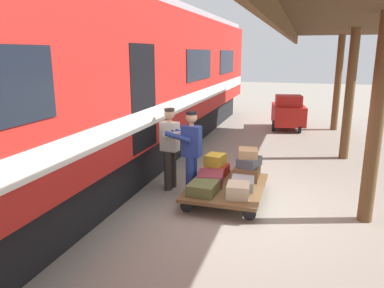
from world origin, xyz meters
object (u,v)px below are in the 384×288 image
at_px(porter_by_door, 171,146).
at_px(suitcase_yellow_case, 215,160).
at_px(suitcase_red_plastic, 216,171).
at_px(suitcase_cream_canvas, 238,190).
at_px(suitcase_tan_vintage, 248,153).
at_px(suitcase_slate_roller, 249,162).
at_px(porter_in_overalls, 190,151).
at_px(suitcase_gray_aluminum, 243,183).
at_px(suitcase_olive_duffel, 203,188).
at_px(baggage_tug, 288,113).
at_px(luggage_cart, 226,187).
at_px(train_car, 75,90).
at_px(suitcase_brown_leather, 247,172).
at_px(suitcase_burgundy_valise, 210,178).

bearing_deg(porter_by_door, suitcase_yellow_case, -164.02).
relative_size(suitcase_red_plastic, suitcase_cream_canvas, 1.33).
bearing_deg(suitcase_tan_vintage, suitcase_red_plastic, 0.51).
bearing_deg(suitcase_slate_roller, suitcase_yellow_case, -2.46).
bearing_deg(porter_in_overalls, suitcase_gray_aluminum, 178.45).
bearing_deg(porter_in_overalls, suitcase_yellow_case, -126.12).
relative_size(suitcase_olive_duffel, porter_by_door, 0.35).
height_order(porter_in_overalls, porter_by_door, same).
height_order(suitcase_olive_duffel, suitcase_slate_roller, suitcase_slate_roller).
height_order(suitcase_cream_canvas, baggage_tug, baggage_tug).
height_order(luggage_cart, baggage_tug, baggage_tug).
bearing_deg(train_car, luggage_cart, -176.55).
xyz_separation_m(luggage_cart, baggage_tug, (-0.79, -7.37, 0.37)).
bearing_deg(suitcase_olive_duffel, suitcase_slate_roller, -123.09).
bearing_deg(suitcase_red_plastic, suitcase_tan_vintage, -179.49).
relative_size(suitcase_olive_duffel, suitcase_brown_leather, 1.05).
height_order(suitcase_gray_aluminum, suitcase_cream_canvas, suitcase_cream_canvas).
xyz_separation_m(suitcase_brown_leather, porter_in_overalls, (1.05, 0.49, 0.50)).
relative_size(luggage_cart, suitcase_brown_leather, 3.32).
height_order(suitcase_red_plastic, suitcase_olive_duffel, suitcase_olive_duffel).
bearing_deg(suitcase_cream_canvas, suitcase_gray_aluminum, -90.00).
bearing_deg(suitcase_cream_canvas, suitcase_olive_duffel, 0.00).
bearing_deg(suitcase_brown_leather, luggage_cart, 58.51).
bearing_deg(suitcase_slate_roller, porter_by_door, 7.95).
bearing_deg(suitcase_tan_vintage, porter_by_door, 8.40).
relative_size(suitcase_brown_leather, suitcase_tan_vintage, 1.35).
bearing_deg(suitcase_yellow_case, suitcase_cream_canvas, 122.25).
height_order(suitcase_slate_roller, porter_by_door, porter_by_door).
relative_size(suitcase_slate_roller, porter_by_door, 0.29).
xyz_separation_m(luggage_cart, suitcase_red_plastic, (0.32, -0.52, 0.14)).
bearing_deg(suitcase_tan_vintage, baggage_tug, -93.92).
distance_m(suitcase_red_plastic, porter_by_door, 1.08).
bearing_deg(porter_by_door, suitcase_gray_aluminum, 169.36).
relative_size(suitcase_cream_canvas, porter_by_door, 0.26).
distance_m(suitcase_cream_canvas, porter_by_door, 1.82).
bearing_deg(suitcase_olive_duffel, suitcase_yellow_case, -88.02).
xyz_separation_m(luggage_cart, suitcase_cream_canvas, (-0.32, 0.52, 0.16)).
bearing_deg(suitcase_brown_leather, porter_by_door, 8.24).
xyz_separation_m(suitcase_cream_canvas, porter_in_overalls, (1.05, -0.55, 0.50)).
xyz_separation_m(suitcase_red_plastic, porter_in_overalls, (0.41, 0.49, 0.52)).
xyz_separation_m(suitcase_yellow_case, baggage_tug, (-1.15, -6.82, 0.00)).
xyz_separation_m(luggage_cart, suitcase_burgundy_valise, (0.32, 0.00, 0.15)).
relative_size(train_car, suitcase_slate_roller, 44.26).
distance_m(train_car, luggage_cart, 3.58).
xyz_separation_m(train_car, porter_by_door, (-1.85, -0.48, -1.14)).
relative_size(luggage_cart, suitcase_gray_aluminum, 3.09).
relative_size(suitcase_gray_aluminum, suitcase_yellow_case, 1.55).
distance_m(suitcase_slate_roller, porter_in_overalls, 1.22).
distance_m(suitcase_yellow_case, suitcase_slate_roller, 0.71).
relative_size(suitcase_burgundy_valise, porter_in_overalls, 0.33).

